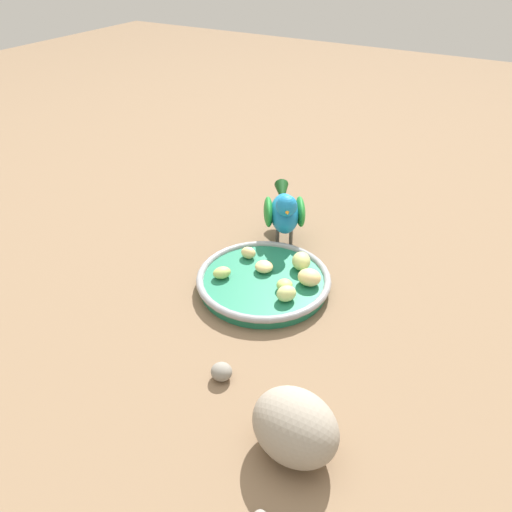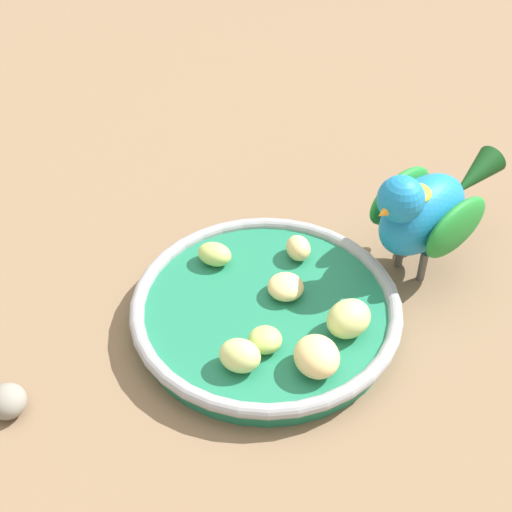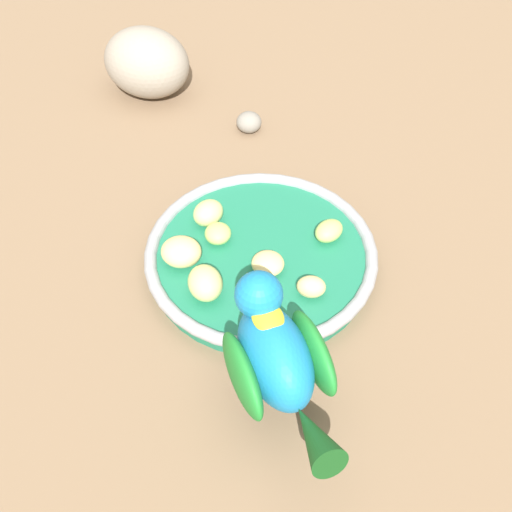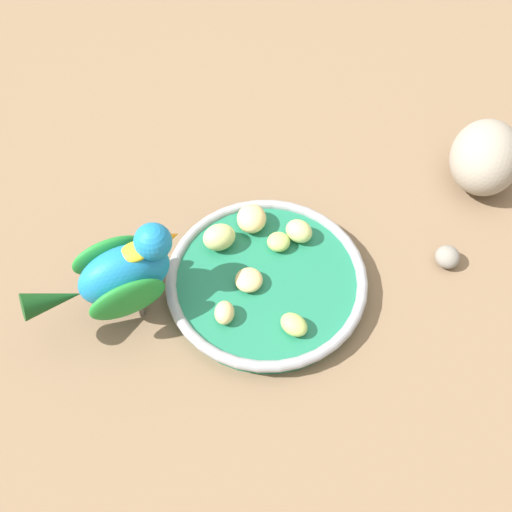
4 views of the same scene
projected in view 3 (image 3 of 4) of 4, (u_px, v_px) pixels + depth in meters
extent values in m
plane|color=#7A6047|center=(287.00, 256.00, 0.74)|extent=(4.00, 4.00, 0.00)
cylinder|color=#1E7251|center=(261.00, 260.00, 0.72)|extent=(0.22, 0.22, 0.02)
torus|color=#93969B|center=(261.00, 254.00, 0.71)|extent=(0.23, 0.23, 0.01)
ellipsoid|color=#E5C67F|center=(311.00, 287.00, 0.67)|extent=(0.03, 0.02, 0.02)
ellipsoid|color=#C6D17A|center=(205.00, 283.00, 0.67)|extent=(0.05, 0.05, 0.03)
ellipsoid|color=#E5C67F|center=(268.00, 263.00, 0.69)|extent=(0.04, 0.04, 0.02)
ellipsoid|color=#E5C67F|center=(181.00, 252.00, 0.70)|extent=(0.04, 0.04, 0.03)
ellipsoid|color=#B2CC66|center=(218.00, 233.00, 0.72)|extent=(0.03, 0.03, 0.02)
ellipsoid|color=#C6D17A|center=(208.00, 213.00, 0.73)|extent=(0.04, 0.04, 0.03)
ellipsoid|color=#B2CC66|center=(329.00, 231.00, 0.72)|extent=(0.04, 0.04, 0.02)
cylinder|color=#59544C|center=(258.00, 390.00, 0.62)|extent=(0.01, 0.01, 0.03)
cylinder|color=#59544C|center=(286.00, 381.00, 0.62)|extent=(0.01, 0.01, 0.03)
ellipsoid|color=#197AB7|center=(275.00, 357.00, 0.58)|extent=(0.10, 0.11, 0.07)
ellipsoid|color=#1E7F2D|center=(242.00, 375.00, 0.57)|extent=(0.06, 0.08, 0.05)
ellipsoid|color=#1E7F2D|center=(314.00, 352.00, 0.58)|extent=(0.06, 0.08, 0.05)
cone|color=#144719|center=(313.00, 435.00, 0.53)|extent=(0.06, 0.07, 0.04)
sphere|color=#197AB7|center=(259.00, 295.00, 0.58)|extent=(0.05, 0.05, 0.04)
cone|color=orange|center=(251.00, 280.00, 0.59)|extent=(0.02, 0.02, 0.01)
ellipsoid|color=yellow|center=(268.00, 317.00, 0.57)|extent=(0.04, 0.04, 0.01)
ellipsoid|color=gray|center=(147.00, 62.00, 0.89)|extent=(0.12, 0.11, 0.09)
ellipsoid|color=gray|center=(249.00, 122.00, 0.86)|extent=(0.03, 0.03, 0.02)
ellipsoid|color=gray|center=(163.00, 46.00, 0.98)|extent=(0.02, 0.02, 0.01)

